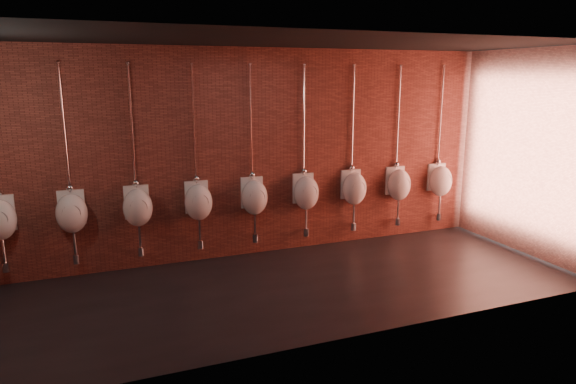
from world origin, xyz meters
The scene contains 11 objects.
ground centered at (0.00, 0.00, 0.00)m, with size 8.50×8.50×0.00m, color black.
room_shell centered at (0.00, 0.00, 2.01)m, with size 8.54×3.04×3.22m.
urinal_1 centered at (-3.31, 1.35, 0.96)m, with size 0.42×0.37×2.72m.
urinal_2 centered at (-2.44, 1.35, 0.96)m, with size 0.42×0.37×2.72m.
urinal_3 centered at (-1.57, 1.35, 0.96)m, with size 0.42×0.37×2.72m.
urinal_4 centered at (-0.70, 1.35, 0.96)m, with size 0.42×0.37×2.72m.
urinal_5 centered at (0.17, 1.35, 0.96)m, with size 0.42×0.37×2.72m.
urinal_6 centered at (1.03, 1.35, 0.96)m, with size 0.42×0.37×2.72m.
urinal_7 centered at (1.90, 1.35, 0.96)m, with size 0.42×0.37×2.72m.
urinal_8 centered at (2.77, 1.35, 0.96)m, with size 0.42×0.37×2.72m.
urinal_9 centered at (3.64, 1.35, 0.96)m, with size 0.42×0.37×2.72m.
Camera 1 is at (-2.14, -6.00, 2.77)m, focal length 32.00 mm.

